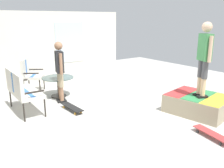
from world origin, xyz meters
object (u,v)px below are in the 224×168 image
object	(u,v)px
patio_chair_near_house	(29,72)
person_watching	(60,68)
skateboard_by_bench	(72,107)
skateboard_spare	(212,134)
patio_bench	(20,88)
skate_ramp	(199,104)
person_skater	(204,54)
patio_table	(58,83)

from	to	relation	value
patio_chair_near_house	person_watching	xyz separation A→B (m)	(-1.40, -0.37, 0.32)
skateboard_by_bench	skateboard_spare	distance (m)	3.20
skateboard_by_bench	patio_bench	bearing A→B (deg)	59.28
skate_ramp	patio_chair_near_house	world-z (taller)	patio_chair_near_house
skate_ramp	skateboard_by_bench	distance (m)	3.07
skateboard_spare	patio_chair_near_house	bearing A→B (deg)	19.49
person_watching	patio_bench	bearing A→B (deg)	99.55
person_skater	skateboard_spare	size ratio (longest dim) A/B	2.05
skate_ramp	person_skater	bearing A→B (deg)	130.46
skateboard_by_bench	skateboard_spare	world-z (taller)	same
skate_ramp	skateboard_by_bench	xyz separation A→B (m)	(1.88, 2.42, -0.13)
patio_bench	skateboard_spare	distance (m)	4.28
patio_chair_near_house	person_watching	distance (m)	1.48
patio_chair_near_house	skateboard_by_bench	world-z (taller)	patio_chair_near_house
patio_table	patio_chair_near_house	bearing A→B (deg)	27.69
patio_bench	skateboard_by_bench	distance (m)	1.29
skate_ramp	skateboard_by_bench	world-z (taller)	skate_ramp
patio_table	person_watching	xyz separation A→B (m)	(-0.45, 0.12, 0.53)
patio_bench	person_watching	size ratio (longest dim) A/B	0.78
person_skater	patio_bench	bearing A→B (deg)	52.28
patio_bench	patio_chair_near_house	xyz separation A→B (m)	(1.58, -0.73, -0.00)
patio_chair_near_house	person_watching	bearing A→B (deg)	-165.18
skateboard_spare	patio_bench	bearing A→B (deg)	36.08
skate_ramp	person_watching	bearing A→B (deg)	41.15
patio_bench	patio_chair_near_house	bearing A→B (deg)	-24.67
person_skater	skateboard_spare	world-z (taller)	person_skater
patio_bench	patio_table	size ratio (longest dim) A/B	1.40
skate_ramp	patio_table	distance (m)	3.83
patio_table	skateboard_by_bench	distance (m)	1.30
patio_table	person_skater	distance (m)	3.97
person_skater	skateboard_by_bench	bearing A→B (deg)	49.58
skate_ramp	patio_table	size ratio (longest dim) A/B	2.09
patio_table	skateboard_by_bench	world-z (taller)	patio_table
person_watching	skateboard_spare	distance (m)	3.97
skateboard_by_bench	skate_ramp	bearing A→B (deg)	-127.95
skateboard_by_bench	skateboard_spare	xyz separation A→B (m)	(-2.83, -1.49, 0.00)
patio_bench	person_watching	world-z (taller)	person_watching
skate_ramp	person_skater	xyz separation A→B (m)	(-0.09, 0.10, 1.20)
patio_bench	skateboard_by_bench	bearing A→B (deg)	-120.72
patio_bench	person_watching	bearing A→B (deg)	-80.45
patio_bench	skateboard_spare	bearing A→B (deg)	-143.92
person_skater	skateboard_by_bench	xyz separation A→B (m)	(1.97, 2.31, -1.34)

